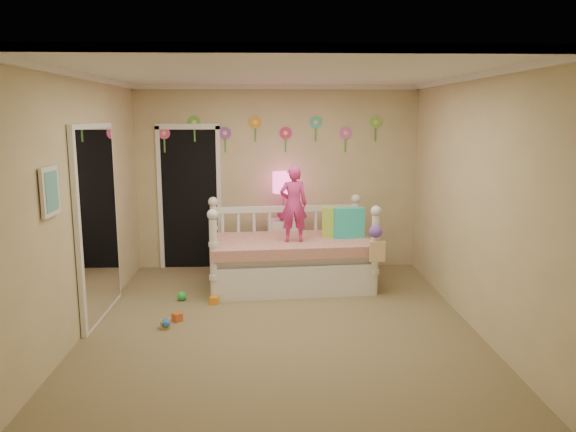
{
  "coord_description": "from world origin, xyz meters",
  "views": [
    {
      "loc": [
        -0.12,
        -5.57,
        2.18
      ],
      "look_at": [
        0.1,
        0.6,
        1.05
      ],
      "focal_mm": 34.24,
      "sensor_mm": 36.0,
      "label": 1
    }
  ],
  "objects_px": {
    "daybed": "(290,244)",
    "table_lamp": "(284,188)",
    "nightstand": "(284,245)",
    "child": "(293,204)"
  },
  "relations": [
    {
      "from": "daybed",
      "to": "nightstand",
      "type": "distance_m",
      "value": 0.75
    },
    {
      "from": "nightstand",
      "to": "child",
      "type": "bearing_deg",
      "value": -93.26
    },
    {
      "from": "child",
      "to": "daybed",
      "type": "bearing_deg",
      "value": -79.69
    },
    {
      "from": "daybed",
      "to": "child",
      "type": "relative_size",
      "value": 2.19
    },
    {
      "from": "daybed",
      "to": "table_lamp",
      "type": "height_order",
      "value": "table_lamp"
    },
    {
      "from": "table_lamp",
      "to": "child",
      "type": "bearing_deg",
      "value": -83.49
    },
    {
      "from": "daybed",
      "to": "table_lamp",
      "type": "xyz_separation_m",
      "value": [
        -0.07,
        0.72,
        0.62
      ]
    },
    {
      "from": "daybed",
      "to": "nightstand",
      "type": "relative_size",
      "value": 2.82
    },
    {
      "from": "daybed",
      "to": "table_lamp",
      "type": "bearing_deg",
      "value": 89.91
    },
    {
      "from": "daybed",
      "to": "nightstand",
      "type": "height_order",
      "value": "daybed"
    }
  ]
}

